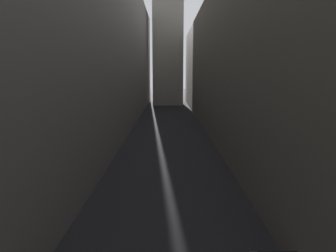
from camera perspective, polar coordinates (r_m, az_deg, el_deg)
name	(u,v)px	position (r m, az deg, el deg)	size (l,w,h in m)	color
ground_plane	(168,136)	(42.47, 0.08, -1.91)	(264.00, 264.00, 0.00)	black
building_block_left	(82,45)	(45.36, -15.57, 14.16)	(12.73, 108.00, 24.70)	slate
building_block_right	(258,64)	(45.32, 16.18, 10.84)	(13.69, 108.00, 19.49)	#60594F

